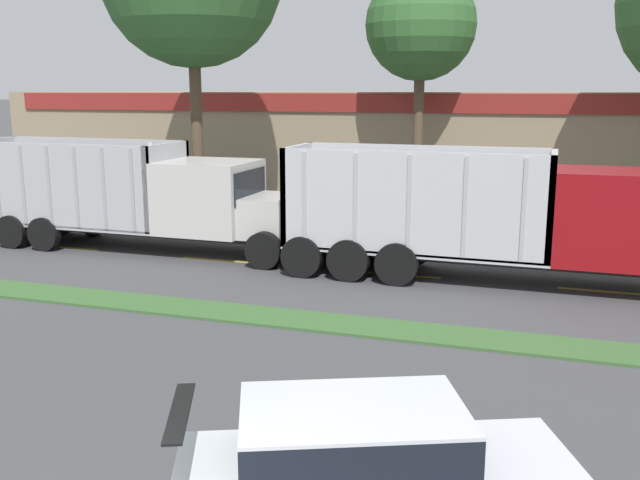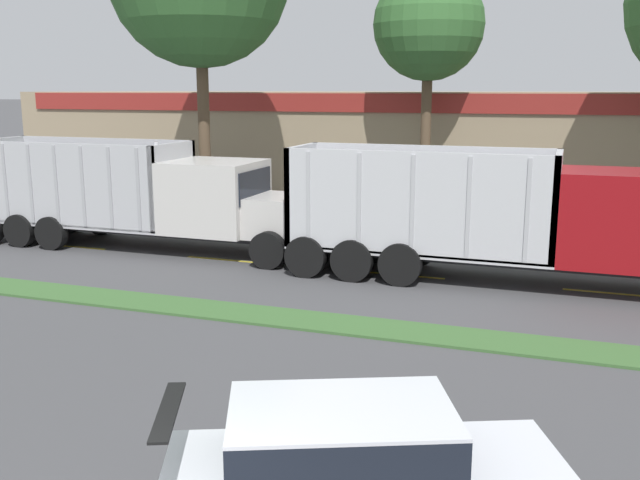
% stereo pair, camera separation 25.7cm
% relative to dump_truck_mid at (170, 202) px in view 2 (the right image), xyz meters
% --- Properties ---
extents(grass_verge, '(120.00, 1.22, 0.06)m').
position_rel_dump_truck_mid_xyz_m(grass_verge, '(8.19, -5.34, -1.50)').
color(grass_verge, '#3D6633').
rests_on(grass_verge, ground_plane).
extents(centre_line_2, '(2.40, 0.14, 0.01)m').
position_rel_dump_truck_mid_xyz_m(centre_line_2, '(-3.21, -0.73, -1.53)').
color(centre_line_2, yellow).
rests_on(centre_line_2, ground_plane).
extents(centre_line_3, '(2.40, 0.14, 0.01)m').
position_rel_dump_truck_mid_xyz_m(centre_line_3, '(2.19, -0.73, -1.53)').
color(centre_line_3, yellow).
rests_on(centre_line_3, ground_plane).
extents(centre_line_4, '(2.40, 0.14, 0.01)m').
position_rel_dump_truck_mid_xyz_m(centre_line_4, '(7.59, -0.73, -1.53)').
color(centre_line_4, yellow).
rests_on(centre_line_4, ground_plane).
extents(centre_line_5, '(2.40, 0.14, 0.01)m').
position_rel_dump_truck_mid_xyz_m(centre_line_5, '(12.99, -0.73, -1.53)').
color(centre_line_5, yellow).
rests_on(centre_line_5, ground_plane).
extents(dump_truck_mid, '(11.56, 2.84, 3.46)m').
position_rel_dump_truck_mid_xyz_m(dump_truck_mid, '(0.00, 0.00, 0.00)').
color(dump_truck_mid, black).
rests_on(dump_truck_mid, ground_plane).
extents(dump_truck_trail, '(12.20, 2.57, 3.46)m').
position_rel_dump_truck_mid_xyz_m(dump_truck_trail, '(11.58, -0.64, 0.08)').
color(dump_truck_trail, black).
rests_on(dump_truck_trail, ground_plane).
extents(rally_car, '(4.68, 3.32, 1.72)m').
position_rel_dump_truck_mid_xyz_m(rally_car, '(9.82, -12.53, -0.67)').
color(rally_car, silver).
rests_on(rally_car, ground_plane).
extents(store_building_backdrop, '(40.96, 12.10, 4.87)m').
position_rel_dump_truck_mid_xyz_m(store_building_backdrop, '(5.39, 16.73, 0.90)').
color(store_building_backdrop, '#9E896B').
rests_on(store_building_backdrop, ground_plane).
extents(tree_behind_right, '(4.33, 4.33, 10.71)m').
position_rel_dump_truck_mid_xyz_m(tree_behind_right, '(6.19, 9.31, 6.32)').
color(tree_behind_right, brown).
rests_on(tree_behind_right, ground_plane).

